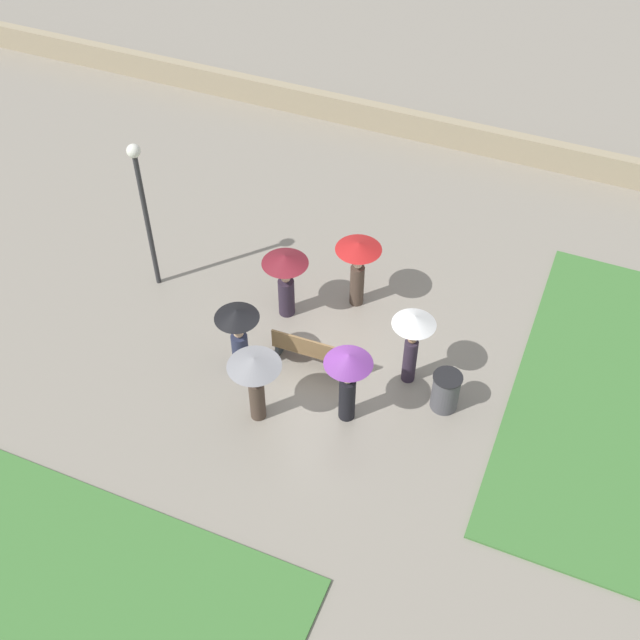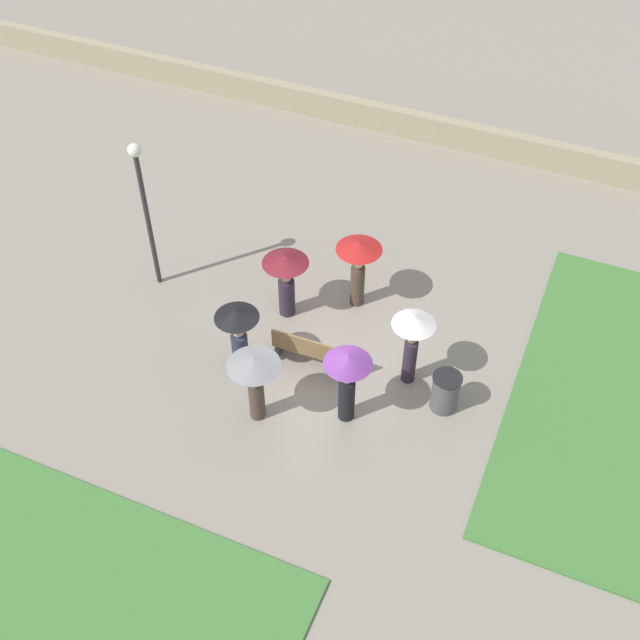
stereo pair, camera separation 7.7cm
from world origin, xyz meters
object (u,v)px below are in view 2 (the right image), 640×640
object	(u,v)px
park_bench	(313,351)
trash_bin	(445,392)
crowd_person_grey	(254,373)
lamp_post	(143,197)
crowd_person_white	(413,335)
crowd_person_black	(238,329)
crowd_person_maroon	(286,273)
crowd_person_purple	(347,374)
crowd_person_red	(358,261)

from	to	relation	value
park_bench	trash_bin	distance (m)	3.09
crowd_person_grey	lamp_post	bearing A→B (deg)	-172.39
crowd_person_white	crowd_person_black	distance (m)	3.77
park_bench	crowd_person_maroon	xyz separation A→B (m)	(1.27, -1.32, 0.80)
crowd_person_grey	crowd_person_white	size ratio (longest dim) A/B	0.93
crowd_person_grey	crowd_person_purple	world-z (taller)	crowd_person_purple
trash_bin	crowd_person_white	bearing A→B (deg)	-24.51
crowd_person_grey	crowd_person_white	distance (m)	3.47
crowd_person_grey	crowd_person_white	bearing A→B (deg)	82.30
park_bench	crowd_person_red	world-z (taller)	crowd_person_red
park_bench	crowd_person_white	size ratio (longest dim) A/B	0.97
crowd_person_white	park_bench	bearing A→B (deg)	-96.09
trash_bin	lamp_post	bearing A→B (deg)	-7.65
trash_bin	crowd_person_black	distance (m)	4.68
crowd_person_maroon	trash_bin	bearing A→B (deg)	12.49
crowd_person_grey	crowd_person_maroon	xyz separation A→B (m)	(0.74, -3.12, -0.11)
trash_bin	crowd_person_red	bearing A→B (deg)	-38.26
crowd_person_red	crowd_person_black	size ratio (longest dim) A/B	1.02
crowd_person_red	crowd_person_purple	size ratio (longest dim) A/B	0.97
crowd_person_white	crowd_person_purple	bearing A→B (deg)	-48.34
trash_bin	crowd_person_purple	world-z (taller)	crowd_person_purple
crowd_person_red	crowd_person_maroon	size ratio (longest dim) A/B	1.04
crowd_person_red	crowd_person_maroon	distance (m)	1.74
park_bench	crowd_person_purple	world-z (taller)	crowd_person_purple
crowd_person_white	crowd_person_maroon	world-z (taller)	crowd_person_white
trash_bin	crowd_person_purple	bearing A→B (deg)	30.21
crowd_person_black	crowd_person_white	bearing A→B (deg)	129.63
park_bench	lamp_post	bearing A→B (deg)	-14.36
crowd_person_red	crowd_person_grey	bearing A→B (deg)	153.53
lamp_post	crowd_person_red	size ratio (longest dim) A/B	2.15
crowd_person_red	crowd_person_black	xyz separation A→B (m)	(1.63, 3.04, -0.08)
crowd_person_red	park_bench	bearing A→B (deg)	158.95
crowd_person_grey	crowd_person_maroon	world-z (taller)	crowd_person_grey
crowd_person_grey	crowd_person_black	distance (m)	1.44
trash_bin	crowd_person_grey	distance (m)	4.14
lamp_post	crowd_person_black	bearing A→B (deg)	151.34
crowd_person_maroon	crowd_person_black	bearing A→B (deg)	-66.28
crowd_person_purple	crowd_person_maroon	distance (m)	3.46
trash_bin	crowd_person_grey	bearing A→B (deg)	26.64
lamp_post	crowd_person_red	world-z (taller)	lamp_post
park_bench	crowd_person_black	distance (m)	1.81
crowd_person_maroon	crowd_person_black	world-z (taller)	crowd_person_black
crowd_person_maroon	crowd_person_black	distance (m)	2.05
crowd_person_purple	crowd_person_white	bearing A→B (deg)	92.74
park_bench	crowd_person_maroon	distance (m)	2.00
trash_bin	crowd_person_maroon	world-z (taller)	crowd_person_maroon
crowd_person_red	crowd_person_grey	xyz separation A→B (m)	(0.69, 4.12, 0.04)
lamp_post	crowd_person_purple	size ratio (longest dim) A/B	2.08
crowd_person_red	crowd_person_white	size ratio (longest dim) A/B	0.95
crowd_person_red	crowd_person_maroon	bearing A→B (deg)	107.74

